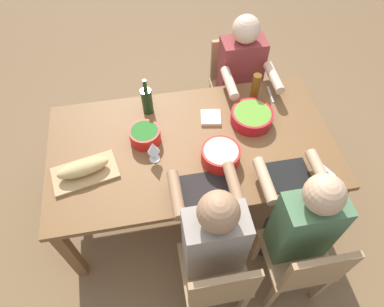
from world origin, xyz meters
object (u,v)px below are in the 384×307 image
object	(u,v)px
serving_bowl_pasta	(221,155)
beer_bottle	(255,87)
chair_far_right	(233,81)
wine_glass	(153,148)
diner_near_right	(300,222)
cutting_board	(85,173)
diner_far_right	(241,76)
dining_table	(192,150)
chair_near_right	(302,265)
chair_near_center	(217,281)
wine_bottle	(147,100)
serving_bowl_greens	(145,135)
serving_bowl_salad	(252,116)
diner_near_center	(212,237)
napkin_stack	(211,118)
bread_loaf	(83,168)

from	to	relation	value
serving_bowl_pasta	beer_bottle	size ratio (longest dim) A/B	1.13
chair_far_right	wine_glass	world-z (taller)	wine_glass
diner_near_right	cutting_board	size ratio (longest dim) A/B	3.00
diner_far_right	beer_bottle	distance (m)	0.35
dining_table	chair_near_right	distance (m)	1.01
dining_table	chair_near_center	xyz separation A→B (m)	(0.00, -0.84, -0.18)
cutting_board	wine_bottle	bearing A→B (deg)	46.43
wine_bottle	chair_far_right	bearing A→B (deg)	31.76
cutting_board	serving_bowl_greens	bearing A→B (deg)	26.93
chair_far_right	chair_near_center	size ratio (longest dim) A/B	1.00
dining_table	chair_far_right	xyz separation A→B (m)	(0.53, 0.84, -0.18)
chair_far_right	wine_glass	xyz separation A→B (m)	(-0.79, -0.92, 0.37)
chair_near_right	wine_bottle	xyz separation A→B (m)	(-0.79, 1.19, 0.37)
beer_bottle	serving_bowl_salad	bearing A→B (deg)	-110.71
chair_far_right	serving_bowl_pasta	xyz separation A→B (m)	(-0.37, -1.01, 0.32)
diner_near_right	serving_bowl_salad	xyz separation A→B (m)	(-0.08, 0.78, 0.09)
diner_near_center	serving_bowl_salad	bearing A→B (deg)	60.23
diner_far_right	serving_bowl_pasta	distance (m)	0.91
serving_bowl_salad	napkin_stack	size ratio (longest dim) A/B	2.09
serving_bowl_pasta	serving_bowl_salad	world-z (taller)	serving_bowl_pasta
dining_table	wine_glass	distance (m)	0.33
chair_near_center	diner_near_right	bearing A→B (deg)	19.15
serving_bowl_salad	bread_loaf	size ratio (longest dim) A/B	0.91
chair_near_right	diner_near_center	distance (m)	0.60
beer_bottle	chair_near_center	bearing A→B (deg)	-114.09
diner_near_right	cutting_board	world-z (taller)	diner_near_right
chair_near_right	chair_far_right	xyz separation A→B (m)	(0.00, 1.68, 0.00)
cutting_board	beer_bottle	world-z (taller)	beer_bottle
diner_near_center	beer_bottle	bearing A→B (deg)	62.13
diner_near_center	serving_bowl_pasta	size ratio (longest dim) A/B	4.81
serving_bowl_pasta	serving_bowl_greens	distance (m)	0.52
chair_near_right	napkin_stack	bearing A→B (deg)	108.92
serving_bowl_pasta	chair_near_center	bearing A→B (deg)	-102.94
diner_near_center	wine_bottle	size ratio (longest dim) A/B	4.14
serving_bowl_greens	diner_near_center	bearing A→B (deg)	-67.79
bread_loaf	napkin_stack	bearing A→B (deg)	19.91
wine_glass	dining_table	bearing A→B (deg)	17.25
beer_bottle	diner_far_right	bearing A→B (deg)	90.36
beer_bottle	cutting_board	bearing A→B (deg)	-159.43
serving_bowl_salad	diner_far_right	bearing A→B (deg)	81.22
diner_near_center	napkin_stack	world-z (taller)	diner_near_center
chair_near_right	diner_near_right	bearing A→B (deg)	90.00
serving_bowl_salad	chair_near_right	bearing A→B (deg)	-85.12
diner_far_right	chair_near_center	xyz separation A→B (m)	(-0.53, -1.50, -0.21)
diner_far_right	beer_bottle	world-z (taller)	diner_far_right
chair_near_right	serving_bowl_pasta	size ratio (longest dim) A/B	3.41
dining_table	chair_near_center	size ratio (longest dim) A/B	2.26
serving_bowl_salad	diner_near_center	bearing A→B (deg)	-119.77
dining_table	serving_bowl_greens	bearing A→B (deg)	164.05
serving_bowl_pasta	serving_bowl_salad	distance (m)	0.41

